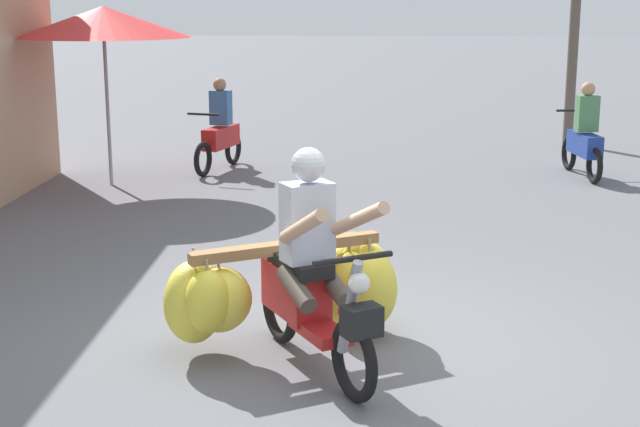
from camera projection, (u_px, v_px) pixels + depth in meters
name	position (u px, v px, depth m)	size (l,w,h in m)	color
ground_plane	(356.00, 349.00, 6.95)	(120.00, 120.00, 0.00)	slate
motorbike_main_loaded	(294.00, 287.00, 6.85)	(1.90, 1.98, 1.58)	black
motorbike_distant_ahead_left	(220.00, 133.00, 14.10)	(0.65, 1.58, 1.40)	black
motorbike_distant_ahead_right	(584.00, 139.00, 13.47)	(0.50, 1.62, 1.40)	black
market_umbrella_near_shop	(103.00, 22.00, 12.54)	(2.38, 2.38, 2.47)	#99999E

